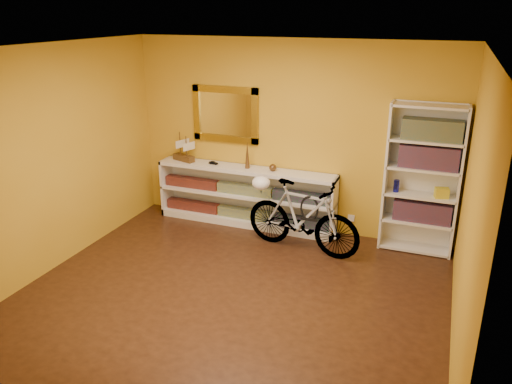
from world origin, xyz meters
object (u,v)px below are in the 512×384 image
at_px(console_unit, 246,196).
at_px(bicycle, 302,217).
at_px(bookcase, 422,180).
at_px(helmet, 261,183).

relative_size(console_unit, bicycle, 1.65).
distance_m(console_unit, bookcase, 2.41).
height_order(console_unit, helmet, helmet).
bearing_deg(console_unit, bookcase, 0.61).
xyz_separation_m(bookcase, helmet, (-1.95, -0.46, -0.13)).
relative_size(bookcase, bicycle, 1.20).
xyz_separation_m(console_unit, bookcase, (2.35, 0.03, 0.52)).
bearing_deg(bookcase, console_unit, -179.39).
relative_size(console_unit, helmet, 10.80).
xyz_separation_m(console_unit, helmet, (0.40, -0.43, 0.39)).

